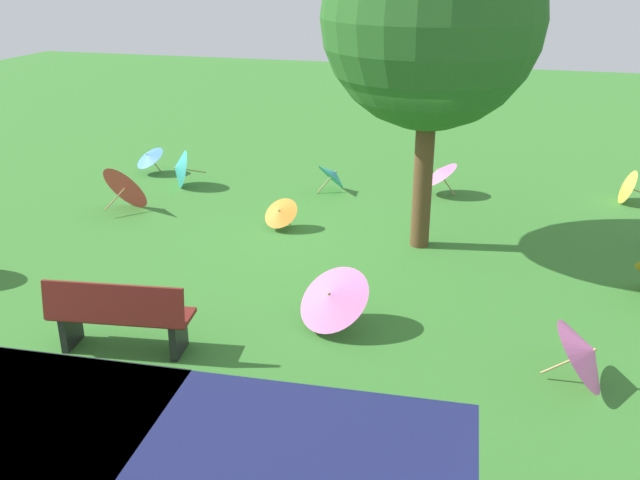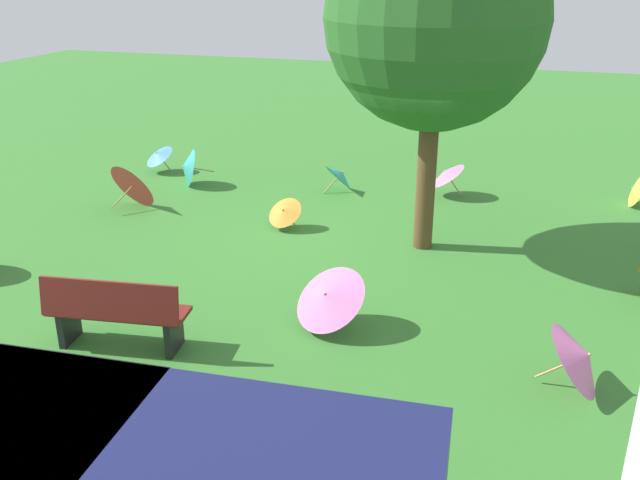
% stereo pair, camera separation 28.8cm
% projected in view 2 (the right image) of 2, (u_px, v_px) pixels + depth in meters
% --- Properties ---
extents(ground, '(40.00, 40.00, 0.00)m').
position_uv_depth(ground, '(370.00, 244.00, 10.92)').
color(ground, '#387A2D').
extents(park_bench, '(1.65, 0.69, 0.90)m').
position_uv_depth(park_bench, '(116.00, 312.00, 7.82)').
color(park_bench, maroon).
rests_on(park_bench, ground).
extents(shade_tree, '(3.11, 3.11, 4.95)m').
position_uv_depth(shade_tree, '(436.00, 19.00, 9.56)').
color(shade_tree, brown).
rests_on(shade_tree, ground).
extents(parasol_pink_0, '(1.20, 1.15, 0.78)m').
position_uv_depth(parasol_pink_0, '(328.00, 297.00, 8.26)').
color(parasol_pink_0, tan).
rests_on(parasol_pink_0, ground).
extents(parasol_teal_1, '(0.82, 0.83, 0.61)m').
position_uv_depth(parasol_teal_1, '(340.00, 175.00, 13.26)').
color(parasol_teal_1, tan).
rests_on(parasol_teal_1, ground).
extents(parasol_orange_0, '(0.72, 0.67, 0.53)m').
position_uv_depth(parasol_orange_0, '(284.00, 211.00, 11.41)').
color(parasol_orange_0, tan).
rests_on(parasol_orange_0, ground).
extents(parasol_blue_1, '(0.85, 0.84, 0.60)m').
position_uv_depth(parasol_blue_1, '(158.00, 155.00, 14.44)').
color(parasol_blue_1, tan).
rests_on(parasol_blue_1, ground).
extents(parasol_yellow_0, '(0.63, 0.67, 0.64)m').
position_uv_depth(parasol_yellow_0, '(635.00, 189.00, 12.47)').
color(parasol_yellow_0, tan).
rests_on(parasol_yellow_0, ground).
extents(parasol_teal_4, '(0.79, 0.80, 0.75)m').
position_uv_depth(parasol_teal_4, '(187.00, 167.00, 13.58)').
color(parasol_teal_4, tan).
rests_on(parasol_teal_4, ground).
extents(parasol_red_0, '(1.08, 0.97, 0.90)m').
position_uv_depth(parasol_red_0, '(135.00, 183.00, 12.37)').
color(parasol_red_0, tan).
rests_on(parasol_red_0, ground).
extents(parasol_pink_1, '(0.76, 0.86, 0.78)m').
position_uv_depth(parasol_pink_1, '(581.00, 358.00, 7.07)').
color(parasol_pink_1, tan).
rests_on(parasol_pink_1, ground).
extents(parasol_pink_2, '(0.77, 0.81, 0.70)m').
position_uv_depth(parasol_pink_2, '(446.00, 173.00, 12.96)').
color(parasol_pink_2, tan).
rests_on(parasol_pink_2, ground).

